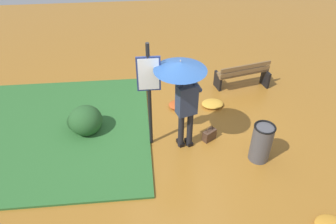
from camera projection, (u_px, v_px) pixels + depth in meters
ground_plane at (179, 138)px, 6.97m from camera, size 18.00×18.00×0.00m
grass_verge at (40, 132)px, 7.08m from camera, size 4.80×4.00×0.05m
person_with_umbrella at (183, 83)px, 5.83m from camera, size 0.96×0.96×2.04m
info_sign_post at (149, 86)px, 5.97m from camera, size 0.44×0.07×2.30m
handbag at (209, 135)px, 6.86m from camera, size 0.33×0.29×0.37m
park_bench at (243, 74)px, 8.30m from camera, size 1.42×0.68×0.75m
trash_bin at (261, 143)px, 6.24m from camera, size 0.42×0.42×0.83m
shrub_cluster at (84, 121)px, 6.96m from camera, size 0.79×0.72×0.65m
leaf_pile_near_person at (212, 104)px, 7.86m from camera, size 0.53×0.42×0.12m
leaf_pile_far_path at (180, 105)px, 7.83m from camera, size 0.54×0.44×0.12m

